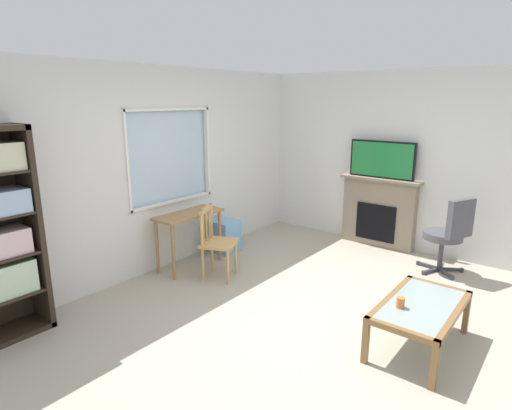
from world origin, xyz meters
The scene contains 11 objects.
ground centered at (0.00, 0.00, -0.01)m, with size 6.37×5.63×0.02m, color #B2A893.
wall_back_with_window centered at (-0.02, 2.32, 1.27)m, with size 5.37×0.15×2.57m.
wall_right centered at (2.75, 0.00, 1.29)m, with size 0.12×4.83×2.57m, color silver.
desk_under_window centered at (0.23, 1.97, 0.60)m, with size 0.93×0.41×0.74m.
wooden_chair centered at (0.20, 1.45, 0.46)m, with size 0.55×0.54×0.90m.
plastic_drawer_unit centered at (0.95, 2.02, 0.23)m, with size 0.35×0.40×0.46m, color #72ADDB.
fireplace centered at (2.59, 0.37, 0.52)m, with size 0.26×1.19×1.04m.
tv centered at (2.57, 0.37, 1.31)m, with size 0.06×0.96×0.54m.
office_chair centered at (2.10, -0.75, 0.55)m, with size 0.59×0.62×1.00m.
coffee_table centered at (0.22, -1.01, 0.36)m, with size 1.08×0.60×0.42m.
sippy_cup centered at (0.04, -0.89, 0.47)m, with size 0.07×0.07×0.09m, color orange.
Camera 1 is at (-3.31, -1.95, 2.17)m, focal length 29.34 mm.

